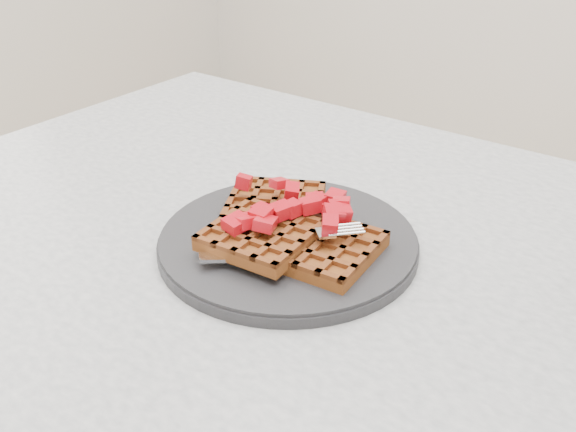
{
  "coord_description": "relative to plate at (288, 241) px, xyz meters",
  "views": [
    {
      "loc": [
        0.31,
        -0.51,
        1.13
      ],
      "look_at": [
        -0.05,
        -0.03,
        0.79
      ],
      "focal_mm": 40.0,
      "sensor_mm": 36.0,
      "label": 1
    }
  ],
  "objects": [
    {
      "name": "table",
      "position": [
        0.05,
        0.03,
        -0.12
      ],
      "size": [
        1.2,
        0.8,
        0.75
      ],
      "color": "silver",
      "rests_on": "ground"
    },
    {
      "name": "plate",
      "position": [
        0.0,
        0.0,
        0.0
      ],
      "size": [
        0.29,
        0.29,
        0.02
      ],
      "primitive_type": "cylinder",
      "color": "#242427",
      "rests_on": "table"
    },
    {
      "name": "waffles",
      "position": [
        0.0,
        -0.0,
        0.02
      ],
      "size": [
        0.23,
        0.2,
        0.03
      ],
      "color": "brown",
      "rests_on": "plate"
    },
    {
      "name": "strawberry_pile",
      "position": [
        0.0,
        -0.0,
        0.05
      ],
      "size": [
        0.15,
        0.15,
        0.02
      ],
      "primitive_type": null,
      "color": "#A2000D",
      "rests_on": "waffles"
    },
    {
      "name": "fork",
      "position": [
        0.03,
        -0.03,
        0.02
      ],
      "size": [
        0.14,
        0.15,
        0.02
      ],
      "primitive_type": null,
      "rotation": [
        0.0,
        0.0,
        -0.75
      ],
      "color": "silver",
      "rests_on": "plate"
    }
  ]
}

